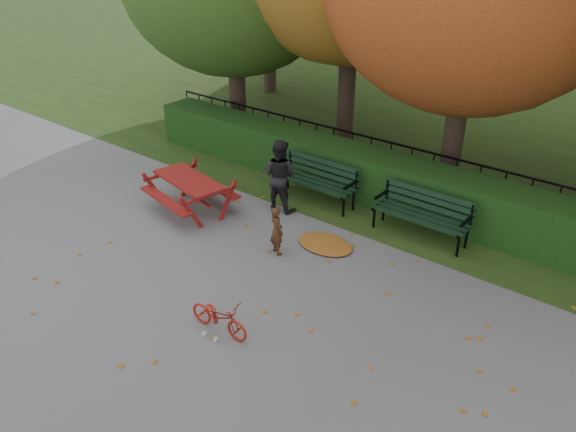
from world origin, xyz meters
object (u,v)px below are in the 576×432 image
Objects in this scene: bench_left at (318,178)px; child at (277,231)px; picnic_table at (189,186)px; bench_right at (423,211)px; bicycle at (219,316)px; adult at (279,175)px.

child is at bearing -72.43° from bench_left.
picnic_table is at bearing -130.80° from bench_left.
bench_right is 4.45m from bicycle.
child is (-1.71, -2.16, -0.07)m from bench_right.
bench_left is 2.27m from child.
picnic_table is 2.08× the size of child.
child reaches higher than bicycle.
picnic_table is at bearing -154.19° from bench_right.
bench_right is at bearing 0.00° from bench_left.
picnic_table is at bearing 50.11° from bicycle.
picnic_table is (-4.12, -1.99, 0.03)m from bench_right.
bench_right is at bearing -171.68° from adult.
bench_right is at bearing 36.89° from picnic_table.
adult is at bearing 52.41° from picnic_table.
child is at bearing 15.42° from bicycle.
adult is (1.35, 1.19, 0.19)m from picnic_table.
bicycle is (-0.99, -4.34, -0.25)m from bench_right.
bicycle is at bearing 108.85° from adult.
picnic_table is 1.27× the size of adult.
child is 1.75m from adult.
adult is (-1.05, 1.36, 0.29)m from child.
picnic_table is 2.41m from child.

